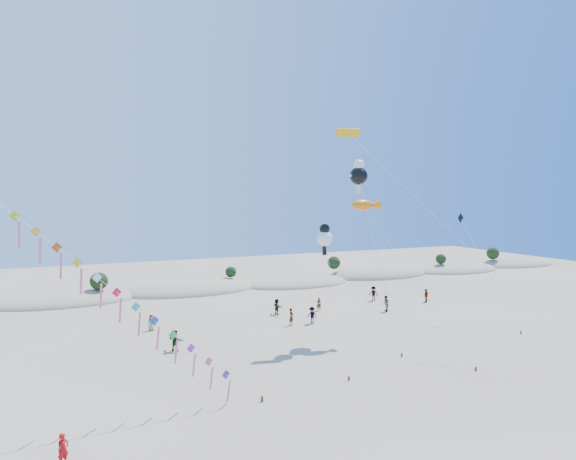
{
  "coord_description": "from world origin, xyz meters",
  "views": [
    {
      "loc": [
        -14.88,
        -21.3,
        12.86
      ],
      "look_at": [
        1.0,
        14.0,
        10.35
      ],
      "focal_mm": 30.0,
      "sensor_mm": 36.0,
      "label": 1
    }
  ],
  "objects": [
    {
      "name": "ground",
      "position": [
        0.0,
        0.0,
        0.0
      ],
      "size": [
        160.0,
        160.0,
        0.0
      ],
      "primitive_type": "plane",
      "color": "gray",
      "rests_on": "ground"
    },
    {
      "name": "dune_ridge",
      "position": [
        1.06,
        45.14,
        0.11
      ],
      "size": [
        145.3,
        11.49,
        5.57
      ],
      "color": "tan",
      "rests_on": "ground"
    },
    {
      "name": "kite_train",
      "position": [
        -16.62,
        8.99,
        10.81
      ],
      "size": [
        23.55,
        4.91,
        20.72
      ],
      "color": "#3F2D1E",
      "rests_on": "ground"
    },
    {
      "name": "fish_kite",
      "position": [
        10.41,
        17.01,
        12.25
      ],
      "size": [
        3.54,
        12.55,
        12.8
      ],
      "color": "#3F2D1E",
      "rests_on": "ground"
    },
    {
      "name": "cartoon_kite_low",
      "position": [
        5.62,
        16.3,
        9.5
      ],
      "size": [
        3.65,
        9.76,
        10.66
      ],
      "color": "#3F2D1E",
      "rests_on": "ground"
    },
    {
      "name": "cartoon_kite_high",
      "position": [
        10.73,
        18.8,
        15.3
      ],
      "size": [
        2.42,
        9.77,
        16.71
      ],
      "color": "#3F2D1E",
      "rests_on": "ground"
    },
    {
      "name": "parafoil_kite",
      "position": [
        9.63,
        18.27,
        18.77
      ],
      "size": [
        13.07,
        17.08,
        19.6
      ],
      "color": "#3F2D1E",
      "rests_on": "ground"
    },
    {
      "name": "dark_kite",
      "position": [
        23.91,
        16.92,
        8.23
      ],
      "size": [
        1.07,
        8.4,
        11.34
      ],
      "color": "#3F2D1E",
      "rests_on": "ground"
    },
    {
      "name": "flyer_foreground",
      "position": [
        -15.57,
        3.6,
        0.79
      ],
      "size": [
        0.69,
        0.64,
        1.59
      ],
      "primitive_type": "imported",
      "rotation": [
        0.0,
        0.0,
        0.61
      ],
      "color": "#B40E0E",
      "rests_on": "ground"
    },
    {
      "name": "beachgoers",
      "position": [
        8.2,
        24.53,
        0.88
      ],
      "size": [
        34.15,
        11.46,
        1.84
      ],
      "color": "slate",
      "rests_on": "ground"
    }
  ]
}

